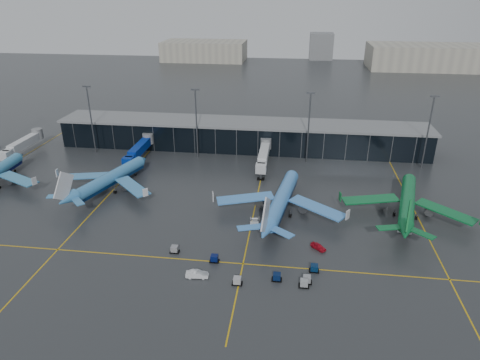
# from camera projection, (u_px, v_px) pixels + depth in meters

# --- Properties ---
(ground) EXTENTS (600.00, 600.00, 0.00)m
(ground) POSITION_uv_depth(u_px,v_px,m) (212.00, 228.00, 112.30)
(ground) COLOR #282B2D
(ground) RESTS_ON ground
(terminal_pier) EXTENTS (142.00, 17.00, 10.70)m
(terminal_pier) POSITION_uv_depth(u_px,v_px,m) (242.00, 135.00, 166.15)
(terminal_pier) COLOR black
(terminal_pier) RESTS_ON ground
(jet_bridges) EXTENTS (94.00, 27.50, 7.20)m
(jet_bridges) POSITION_uv_depth(u_px,v_px,m) (139.00, 150.00, 153.43)
(jet_bridges) COLOR #595B60
(jet_bridges) RESTS_ON ground
(flood_masts) EXTENTS (203.00, 0.50, 25.50)m
(flood_masts) POSITION_uv_depth(u_px,v_px,m) (252.00, 123.00, 151.26)
(flood_masts) COLOR #595B60
(flood_masts) RESTS_ON ground
(distant_hangars) EXTENTS (260.00, 71.00, 22.00)m
(distant_hangars) POSITION_uv_depth(u_px,v_px,m) (335.00, 54.00, 347.04)
(distant_hangars) COLOR #B2AD99
(distant_hangars) RESTS_ON ground
(taxi_lines) EXTENTS (220.00, 120.00, 0.02)m
(taxi_lines) POSITION_uv_depth(u_px,v_px,m) (254.00, 211.00, 120.71)
(taxi_lines) COLOR gold
(taxi_lines) RESTS_ON ground
(airliner_arkefly) EXTENTS (45.54, 48.76, 12.33)m
(airliner_arkefly) POSITION_uv_depth(u_px,v_px,m) (110.00, 171.00, 131.16)
(airliner_arkefly) COLOR #3C87C6
(airliner_arkefly) RESTS_ON ground
(airliner_klm_near) EXTENTS (44.46, 48.84, 13.32)m
(airliner_klm_near) POSITION_uv_depth(u_px,v_px,m) (282.00, 191.00, 117.35)
(airliner_klm_near) COLOR #458EE2
(airliner_klm_near) RESTS_ON ground
(airliner_aer_lingus) EXTENTS (45.70, 49.41, 12.83)m
(airliner_aer_lingus) POSITION_uv_depth(u_px,v_px,m) (409.00, 193.00, 116.34)
(airliner_aer_lingus) COLOR #0C6832
(airliner_aer_lingus) RESTS_ON ground
(baggage_carts) EXTENTS (34.92, 11.47, 1.70)m
(baggage_carts) POSITION_uv_depth(u_px,v_px,m) (259.00, 271.00, 93.91)
(baggage_carts) COLOR black
(baggage_carts) RESTS_ON ground
(mobile_airstair) EXTENTS (2.56, 3.44, 3.45)m
(mobile_airstair) POSITION_uv_depth(u_px,v_px,m) (254.00, 224.00, 112.31)
(mobile_airstair) COLOR white
(mobile_airstair) RESTS_ON ground
(service_van_red) EXTENTS (4.12, 4.04, 1.40)m
(service_van_red) POSITION_uv_depth(u_px,v_px,m) (318.00, 247.00, 102.78)
(service_van_red) COLOR #B70E1F
(service_van_red) RESTS_ON ground
(service_van_white) EXTENTS (5.05, 2.14, 1.62)m
(service_van_white) POSITION_uv_depth(u_px,v_px,m) (197.00, 274.00, 92.72)
(service_van_white) COLOR silver
(service_van_white) RESTS_ON ground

